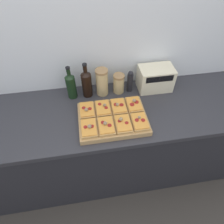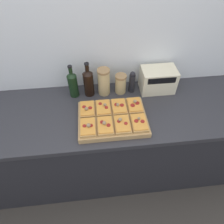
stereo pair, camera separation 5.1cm
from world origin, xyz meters
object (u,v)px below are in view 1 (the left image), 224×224
wine_bottle (87,83)px  grain_jar_short (119,84)px  olive_oil_bottle (71,85)px  pepper_mill (130,81)px  cutting_board (113,119)px  grain_jar_tall (102,82)px  toaster_oven (155,78)px

wine_bottle → grain_jar_short: bearing=0.0°
olive_oil_bottle → wine_bottle: 0.12m
olive_oil_bottle → pepper_mill: (0.47, 0.00, -0.02)m
cutting_board → grain_jar_tall: (-0.03, 0.31, 0.09)m
grain_jar_tall → pepper_mill: bearing=0.0°
grain_jar_short → pepper_mill: 0.09m
olive_oil_bottle → grain_jar_tall: size_ratio=1.23×
toaster_oven → grain_jar_tall: bearing=179.9°
grain_jar_short → wine_bottle: bearing=-180.0°
cutting_board → wine_bottle: 0.36m
toaster_oven → pepper_mill: bearing=179.8°
cutting_board → olive_oil_bottle: size_ratio=1.73×
cutting_board → wine_bottle: wine_bottle is taller
olive_oil_bottle → wine_bottle: size_ratio=0.95×
olive_oil_bottle → toaster_oven: bearing=-0.1°
cutting_board → pepper_mill: bearing=58.1°
cutting_board → grain_jar_tall: size_ratio=2.12×
cutting_board → toaster_oven: bearing=37.4°
cutting_board → toaster_oven: toaster_oven is taller
wine_bottle → toaster_oven: (0.56, -0.00, -0.02)m
olive_oil_bottle → toaster_oven: (0.68, -0.00, -0.02)m
pepper_mill → toaster_oven: 0.21m
cutting_board → pepper_mill: pepper_mill is taller
grain_jar_tall → pepper_mill: grain_jar_tall is taller
olive_oil_bottle → grain_jar_tall: olive_oil_bottle is taller
grain_jar_short → pepper_mill: (0.09, 0.00, 0.01)m
cutting_board → grain_jar_short: grain_jar_short is taller
cutting_board → grain_jar_tall: 0.33m
grain_jar_tall → toaster_oven: bearing=-0.1°
wine_bottle → toaster_oven: bearing=-0.1°
wine_bottle → grain_jar_tall: size_ratio=1.29×
olive_oil_bottle → wine_bottle: wine_bottle is taller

